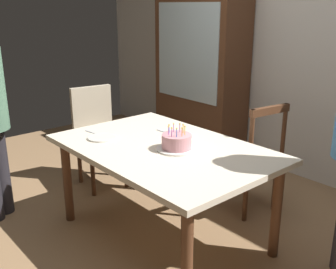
{
  "coord_description": "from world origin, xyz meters",
  "views": [
    {
      "loc": [
        2.05,
        -1.74,
        1.7
      ],
      "look_at": [
        0.05,
        0.0,
        0.83
      ],
      "focal_mm": 42.72,
      "sensor_mm": 36.0,
      "label": 1
    }
  ],
  "objects_px": {
    "chair_upholstered": "(97,131)",
    "plate_far_side": "(180,136)",
    "china_cabinet": "(200,73)",
    "birthday_cake": "(177,143)",
    "plate_near_celebrant": "(102,138)",
    "chair_spindle_back": "(251,159)",
    "dining_table": "(163,157)"
  },
  "relations": [
    {
      "from": "birthday_cake",
      "to": "chair_upholstered",
      "type": "height_order",
      "value": "chair_upholstered"
    },
    {
      "from": "plate_far_side",
      "to": "plate_near_celebrant",
      "type": "bearing_deg",
      "value": -127.25
    },
    {
      "from": "dining_table",
      "to": "china_cabinet",
      "type": "height_order",
      "value": "china_cabinet"
    },
    {
      "from": "plate_far_side",
      "to": "china_cabinet",
      "type": "distance_m",
      "value": 1.73
    },
    {
      "from": "birthday_cake",
      "to": "chair_spindle_back",
      "type": "distance_m",
      "value": 0.88
    },
    {
      "from": "dining_table",
      "to": "chair_upholstered",
      "type": "relative_size",
      "value": 1.68
    },
    {
      "from": "plate_near_celebrant",
      "to": "china_cabinet",
      "type": "xyz_separation_m",
      "value": [
        -0.74,
        1.79,
        0.21
      ]
    },
    {
      "from": "plate_near_celebrant",
      "to": "plate_far_side",
      "type": "height_order",
      "value": "same"
    },
    {
      "from": "plate_near_celebrant",
      "to": "chair_upholstered",
      "type": "height_order",
      "value": "chair_upholstered"
    },
    {
      "from": "dining_table",
      "to": "chair_upholstered",
      "type": "bearing_deg",
      "value": 172.22
    },
    {
      "from": "plate_near_celebrant",
      "to": "plate_far_side",
      "type": "distance_m",
      "value": 0.59
    },
    {
      "from": "birthday_cake",
      "to": "plate_far_side",
      "type": "distance_m",
      "value": 0.29
    },
    {
      "from": "dining_table",
      "to": "chair_spindle_back",
      "type": "height_order",
      "value": "chair_spindle_back"
    },
    {
      "from": "plate_near_celebrant",
      "to": "chair_upholstered",
      "type": "relative_size",
      "value": 0.23
    },
    {
      "from": "chair_spindle_back",
      "to": "chair_upholstered",
      "type": "bearing_deg",
      "value": -153.01
    },
    {
      "from": "dining_table",
      "to": "chair_spindle_back",
      "type": "distance_m",
      "value": 0.87
    },
    {
      "from": "plate_far_side",
      "to": "chair_upholstered",
      "type": "relative_size",
      "value": 0.23
    },
    {
      "from": "china_cabinet",
      "to": "birthday_cake",
      "type": "bearing_deg",
      "value": -49.99
    },
    {
      "from": "chair_upholstered",
      "to": "china_cabinet",
      "type": "bearing_deg",
      "value": 89.55
    },
    {
      "from": "birthday_cake",
      "to": "plate_far_side",
      "type": "height_order",
      "value": "birthday_cake"
    },
    {
      "from": "chair_upholstered",
      "to": "plate_far_side",
      "type": "bearing_deg",
      "value": 3.82
    },
    {
      "from": "plate_far_side",
      "to": "chair_spindle_back",
      "type": "height_order",
      "value": "chair_spindle_back"
    },
    {
      "from": "plate_near_celebrant",
      "to": "plate_far_side",
      "type": "bearing_deg",
      "value": 52.75
    },
    {
      "from": "plate_far_side",
      "to": "china_cabinet",
      "type": "xyz_separation_m",
      "value": [
        -1.09,
        1.32,
        0.21
      ]
    },
    {
      "from": "chair_spindle_back",
      "to": "birthday_cake",
      "type": "bearing_deg",
      "value": -92.17
    },
    {
      "from": "chair_upholstered",
      "to": "china_cabinet",
      "type": "relative_size",
      "value": 0.5
    },
    {
      "from": "birthday_cake",
      "to": "china_cabinet",
      "type": "relative_size",
      "value": 0.15
    },
    {
      "from": "dining_table",
      "to": "plate_near_celebrant",
      "type": "height_order",
      "value": "plate_near_celebrant"
    },
    {
      "from": "dining_table",
      "to": "plate_near_celebrant",
      "type": "bearing_deg",
      "value": -151.72
    },
    {
      "from": "dining_table",
      "to": "plate_far_side",
      "type": "relative_size",
      "value": 7.24
    },
    {
      "from": "birthday_cake",
      "to": "china_cabinet",
      "type": "bearing_deg",
      "value": 130.01
    },
    {
      "from": "china_cabinet",
      "to": "dining_table",
      "type": "bearing_deg",
      "value": -52.99
    }
  ]
}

